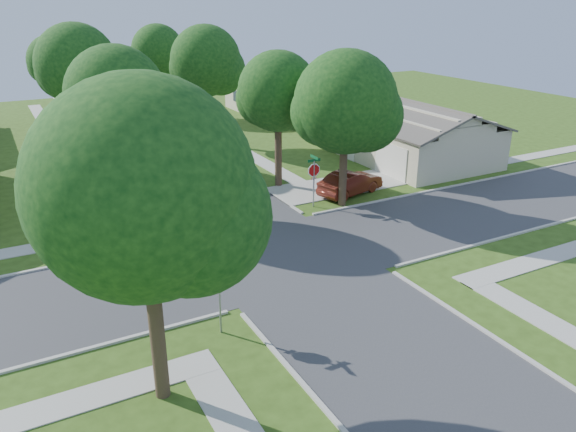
% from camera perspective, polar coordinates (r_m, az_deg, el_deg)
% --- Properties ---
extents(ground, '(100.00, 100.00, 0.00)m').
position_cam_1_polar(ground, '(25.99, -1.04, -3.99)').
color(ground, '#2F4913').
rests_on(ground, ground).
extents(road_ns, '(7.00, 100.00, 0.02)m').
position_cam_1_polar(road_ns, '(25.99, -1.04, -3.98)').
color(road_ns, '#333335').
rests_on(road_ns, ground).
extents(sidewalk_ne, '(1.20, 40.00, 0.04)m').
position_cam_1_polar(sidewalk_ne, '(51.03, -8.46, 8.68)').
color(sidewalk_ne, '#9E9B91').
rests_on(sidewalk_ne, ground).
extents(sidewalk_nw, '(1.20, 40.00, 0.04)m').
position_cam_1_polar(sidewalk_nw, '(48.41, -22.19, 6.61)').
color(sidewalk_nw, '#9E9B91').
rests_on(sidewalk_nw, ground).
extents(driveway, '(8.80, 3.60, 0.05)m').
position_cam_1_polar(driveway, '(35.40, 5.07, 3.07)').
color(driveway, '#9E9B91').
rests_on(driveway, ground).
extents(stop_sign_sw, '(1.05, 0.80, 2.98)m').
position_cam_1_polar(stop_sign_sw, '(19.54, -7.06, -6.64)').
color(stop_sign_sw, gray).
rests_on(stop_sign_sw, ground).
extents(stop_sign_ne, '(1.05, 0.80, 2.98)m').
position_cam_1_polar(stop_sign_ne, '(31.23, 2.65, 4.45)').
color(stop_sign_ne, gray).
rests_on(stop_sign_ne, ground).
extents(tree_e_near, '(4.97, 4.80, 8.28)m').
position_cam_1_polar(tree_e_near, '(34.09, -0.95, 12.17)').
color(tree_e_near, '#38281C').
rests_on(tree_e_near, ground).
extents(tree_e_mid, '(5.59, 5.40, 9.21)m').
position_cam_1_polar(tree_e_mid, '(44.91, -8.26, 15.02)').
color(tree_e_mid, '#38281C').
rests_on(tree_e_mid, ground).
extents(tree_e_far, '(5.17, 5.00, 8.72)m').
position_cam_1_polar(tree_e_far, '(57.25, -13.01, 15.81)').
color(tree_e_far, '#38281C').
rests_on(tree_e_far, ground).
extents(tree_w_near, '(5.38, 5.20, 8.97)m').
position_cam_1_polar(tree_w_near, '(30.90, -16.93, 11.17)').
color(tree_w_near, '#38281C').
rests_on(tree_w_near, ground).
extents(tree_w_mid, '(5.80, 5.60, 9.56)m').
position_cam_1_polar(tree_w_mid, '(42.57, -20.55, 13.89)').
color(tree_w_mid, '#38281C').
rests_on(tree_w_mid, ground).
extents(tree_w_far, '(4.76, 4.60, 8.04)m').
position_cam_1_polar(tree_w_far, '(55.50, -22.59, 14.10)').
color(tree_w_far, '#38281C').
rests_on(tree_w_far, ground).
extents(tree_sw_corner, '(6.21, 6.00, 9.55)m').
position_cam_1_polar(tree_sw_corner, '(15.09, -14.23, 1.73)').
color(tree_sw_corner, '#38281C').
rests_on(tree_sw_corner, ground).
extents(tree_ne_corner, '(5.80, 5.60, 8.66)m').
position_cam_1_polar(tree_ne_corner, '(30.84, 5.95, 10.96)').
color(tree_ne_corner, '#38281C').
rests_on(tree_ne_corner, ground).
extents(house_ne_near, '(8.42, 13.60, 4.23)m').
position_cam_1_polar(house_ne_near, '(42.68, 11.47, 8.02)').
color(house_ne_near, '#B7AE90').
rests_on(house_ne_near, ground).
extents(house_ne_far, '(8.42, 13.60, 4.23)m').
position_cam_1_polar(house_ne_far, '(57.38, -0.13, 11.85)').
color(house_ne_far, '#B7AE90').
rests_on(house_ne_far, ground).
extents(car_driveway, '(4.62, 2.59, 1.44)m').
position_cam_1_polar(car_driveway, '(33.84, 6.36, 3.38)').
color(car_driveway, '#5A1C12').
rests_on(car_driveway, ground).
extents(car_curb_east, '(2.20, 4.72, 1.56)m').
position_cam_1_polar(car_curb_east, '(55.56, -15.32, 10.01)').
color(car_curb_east, black).
rests_on(car_curb_east, ground).
extents(car_curb_west, '(2.04, 4.21, 1.18)m').
position_cam_1_polar(car_curb_west, '(60.88, -19.19, 10.36)').
color(car_curb_west, black).
rests_on(car_curb_west, ground).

